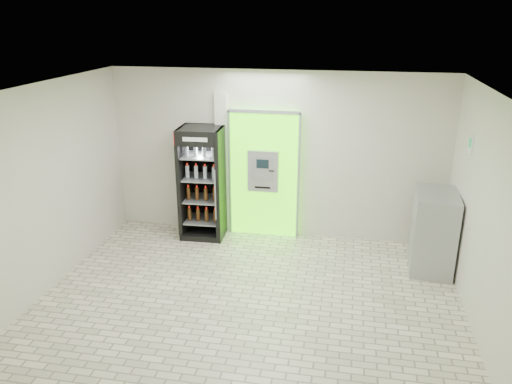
# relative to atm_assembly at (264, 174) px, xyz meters

# --- Properties ---
(ground) EXTENTS (6.00, 6.00, 0.00)m
(ground) POSITION_rel_atm_assembly_xyz_m (0.20, -2.41, -1.17)
(ground) COLOR beige
(ground) RESTS_ON ground
(room_shell) EXTENTS (6.00, 6.00, 6.00)m
(room_shell) POSITION_rel_atm_assembly_xyz_m (0.20, -2.41, 0.67)
(room_shell) COLOR silver
(room_shell) RESTS_ON ground
(atm_assembly) EXTENTS (1.30, 0.24, 2.33)m
(atm_assembly) POSITION_rel_atm_assembly_xyz_m (0.00, 0.00, 0.00)
(atm_assembly) COLOR #49E90A
(atm_assembly) RESTS_ON ground
(pillar) EXTENTS (0.22, 0.11, 2.60)m
(pillar) POSITION_rel_atm_assembly_xyz_m (-0.78, 0.04, 0.13)
(pillar) COLOR silver
(pillar) RESTS_ON ground
(beverage_cooler) EXTENTS (0.79, 0.74, 2.03)m
(beverage_cooler) POSITION_rel_atm_assembly_xyz_m (-1.07, -0.25, -0.20)
(beverage_cooler) COLOR black
(beverage_cooler) RESTS_ON ground
(steel_cabinet) EXTENTS (0.71, 1.00, 1.28)m
(steel_cabinet) POSITION_rel_atm_assembly_xyz_m (2.87, -0.81, -0.53)
(steel_cabinet) COLOR #9C9EA3
(steel_cabinet) RESTS_ON ground
(exit_sign) EXTENTS (0.02, 0.22, 0.26)m
(exit_sign) POSITION_rel_atm_assembly_xyz_m (3.19, -1.01, 0.95)
(exit_sign) COLOR white
(exit_sign) RESTS_ON room_shell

